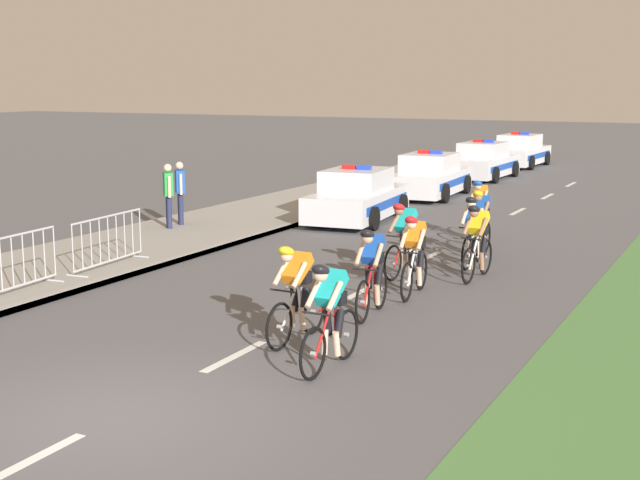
{
  "coord_description": "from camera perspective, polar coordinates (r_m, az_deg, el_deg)",
  "views": [
    {
      "loc": [
        6.59,
        -7.62,
        3.9
      ],
      "look_at": [
        -0.4,
        6.19,
        1.1
      ],
      "focal_mm": 49.54,
      "sensor_mm": 36.0,
      "label": 1
    }
  ],
  "objects": [
    {
      "name": "police_car_furthest",
      "position": [
        41.88,
        12.79,
        5.58
      ],
      "size": [
        2.11,
        4.45,
        1.59
      ],
      "color": "white",
      "rests_on": "ground"
    },
    {
      "name": "cyclist_third",
      "position": [
        14.71,
        3.36,
        -1.99
      ],
      "size": [
        0.45,
        1.72,
        1.56
      ],
      "color": "black",
      "rests_on": "ground"
    },
    {
      "name": "police_car_second",
      "position": [
        30.32,
        7.13,
        4.06
      ],
      "size": [
        2.16,
        4.48,
        1.59
      ],
      "color": "white",
      "rests_on": "ground"
    },
    {
      "name": "cyclist_second",
      "position": [
        13.23,
        -1.58,
        -3.36
      ],
      "size": [
        0.42,
        1.72,
        1.56
      ],
      "color": "black",
      "rests_on": "ground"
    },
    {
      "name": "cyclist_fifth",
      "position": [
        17.77,
        5.48,
        0.11
      ],
      "size": [
        0.45,
        1.72,
        1.56
      ],
      "color": "black",
      "rests_on": "ground"
    },
    {
      "name": "cyclist_sixth",
      "position": [
        18.98,
        9.9,
        0.65
      ],
      "size": [
        0.42,
        1.72,
        1.56
      ],
      "color": "black",
      "rests_on": "ground"
    },
    {
      "name": "cyclist_seventh",
      "position": [
        17.72,
        10.14,
        -0.03
      ],
      "size": [
        0.43,
        1.72,
        1.56
      ],
      "color": "black",
      "rests_on": "ground"
    },
    {
      "name": "cyclist_eighth",
      "position": [
        22.07,
        10.25,
        1.97
      ],
      "size": [
        0.43,
        1.72,
        1.56
      ],
      "color": "black",
      "rests_on": "ground"
    },
    {
      "name": "sidewalk_slab",
      "position": [
        25.58,
        -4.36,
        1.58
      ],
      "size": [
        3.83,
        60.0,
        0.12
      ],
      "primitive_type": "cube",
      "color": "gray",
      "rests_on": "ground"
    },
    {
      "name": "lane_markings_centre",
      "position": [
        21.7,
        8.72,
        -0.22
      ],
      "size": [
        0.14,
        29.6,
        0.01
      ],
      "color": "white",
      "rests_on": "ground"
    },
    {
      "name": "kerb_edge",
      "position": [
        24.69,
        -0.71,
        1.31
      ],
      "size": [
        0.16,
        60.0,
        0.13
      ],
      "primitive_type": "cube",
      "color": "#9E9E99",
      "rests_on": "ground"
    },
    {
      "name": "crowd_barrier_middle",
      "position": [
        18.62,
        -13.51,
        -0.11
      ],
      "size": [
        0.67,
        2.32,
        1.07
      ],
      "color": "#B7BABF",
      "rests_on": "sidewalk_slab"
    },
    {
      "name": "spectator_closest",
      "position": [
        23.76,
        -9.03,
        3.31
      ],
      "size": [
        0.41,
        0.44,
        1.68
      ],
      "color": "#23284C",
      "rests_on": "sidewalk_slab"
    },
    {
      "name": "police_car_third",
      "position": [
        36.26,
        10.51,
        4.97
      ],
      "size": [
        2.07,
        4.44,
        1.59
      ],
      "color": "silver",
      "rests_on": "ground"
    },
    {
      "name": "crowd_barrier_front",
      "position": [
        16.73,
        -19.24,
        -1.54
      ],
      "size": [
        0.67,
        2.32,
        1.07
      ],
      "color": "#B7BABF",
      "rests_on": "sidewalk_slab"
    },
    {
      "name": "police_car_nearest",
      "position": [
        24.8,
        2.44,
        2.77
      ],
      "size": [
        2.31,
        4.55,
        1.59
      ],
      "color": "silver",
      "rests_on": "ground"
    },
    {
      "name": "cyclist_fourth",
      "position": [
        16.18,
        6.12,
        -0.91
      ],
      "size": [
        0.44,
        1.72,
        1.56
      ],
      "color": "black",
      "rests_on": "ground"
    },
    {
      "name": "cyclist_ninth",
      "position": [
        20.05,
        10.31,
        1.15
      ],
      "size": [
        0.42,
        1.72,
        1.56
      ],
      "color": "black",
      "rests_on": "ground"
    },
    {
      "name": "spectator_middle",
      "position": [
        23.2,
        -9.77,
        3.12
      ],
      "size": [
        0.42,
        0.43,
        1.68
      ],
      "color": "#23284C",
      "rests_on": "sidewalk_slab"
    },
    {
      "name": "ground_plane",
      "position": [
        10.81,
        -13.3,
        -11.19
      ],
      "size": [
        160.0,
        160.0,
        0.0
      ],
      "primitive_type": "plane",
      "color": "#56565B"
    },
    {
      "name": "cyclist_lead",
      "position": [
        11.99,
        0.63,
        -4.8
      ],
      "size": [
        0.42,
        1.72,
        1.56
      ],
      "color": "black",
      "rests_on": "ground"
    }
  ]
}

